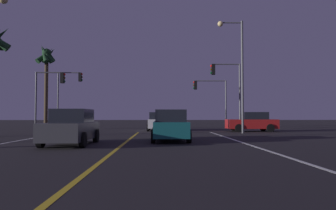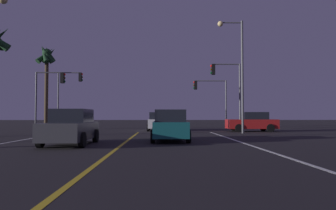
% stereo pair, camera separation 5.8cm
% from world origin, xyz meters
% --- Properties ---
extents(lane_edge_right, '(0.16, 31.35, 0.01)m').
position_xyz_m(lane_edge_right, '(6.03, 9.68, 0.00)').
color(lane_edge_right, silver).
rests_on(lane_edge_right, ground).
extents(lane_center_divider, '(0.16, 31.35, 0.01)m').
position_xyz_m(lane_center_divider, '(0.00, 9.68, 0.00)').
color(lane_center_divider, gold).
rests_on(lane_center_divider, ground).
extents(car_oncoming, '(2.02, 4.30, 1.70)m').
position_xyz_m(car_oncoming, '(-2.45, 14.81, 0.82)').
color(car_oncoming, black).
rests_on(car_oncoming, ground).
extents(car_lead_same_lane, '(2.02, 4.30, 1.70)m').
position_xyz_m(car_lead_same_lane, '(2.34, 16.81, 0.82)').
color(car_lead_same_lane, black).
rests_on(car_lead_same_lane, ground).
extents(car_crossing_side, '(4.30, 2.02, 1.70)m').
position_xyz_m(car_crossing_side, '(9.89, 26.66, 0.82)').
color(car_crossing_side, black).
rests_on(car_crossing_side, ground).
extents(car_ahead_far, '(2.02, 4.30, 1.70)m').
position_xyz_m(car_ahead_far, '(1.64, 28.60, 0.82)').
color(car_ahead_far, black).
rests_on(car_ahead_far, ground).
extents(traffic_light_near_right, '(2.60, 0.36, 5.84)m').
position_xyz_m(traffic_light_near_right, '(7.46, 25.85, 4.28)').
color(traffic_light_near_right, '#4C4C51').
rests_on(traffic_light_near_right, ground).
extents(traffic_light_near_left, '(2.51, 0.36, 5.07)m').
position_xyz_m(traffic_light_near_left, '(-7.44, 25.85, 3.75)').
color(traffic_light_near_left, '#4C4C51').
rests_on(traffic_light_near_left, ground).
extents(traffic_light_far_right, '(3.48, 0.36, 5.04)m').
position_xyz_m(traffic_light_far_right, '(6.93, 31.35, 3.79)').
color(traffic_light_far_right, '#4C4C51').
rests_on(traffic_light_far_right, ground).
extents(traffic_light_far_left, '(2.56, 0.36, 5.84)m').
position_xyz_m(traffic_light_far_left, '(-7.49, 31.35, 4.28)').
color(traffic_light_far_left, '#4C4C51').
rests_on(traffic_light_far_left, ground).
extents(street_lamp_right_far, '(2.04, 0.44, 8.91)m').
position_xyz_m(street_lamp_right_far, '(7.88, 23.84, 5.56)').
color(street_lamp_right_far, '#4C4C51').
rests_on(street_lamp_right_far, ground).
extents(palm_tree_left_far, '(2.09, 2.05, 8.51)m').
position_xyz_m(palm_tree_left_far, '(-9.60, 30.76, 6.77)').
color(palm_tree_left_far, '#473826').
rests_on(palm_tree_left_far, ground).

